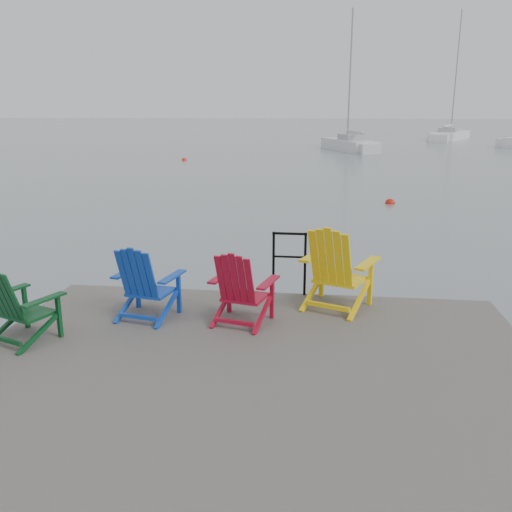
# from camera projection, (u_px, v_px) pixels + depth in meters

# --- Properties ---
(ground) EXTENTS (400.00, 400.00, 0.00)m
(ground) POSITION_uv_depth(u_px,v_px,m) (248.00, 419.00, 5.47)
(ground) COLOR slate
(ground) RESTS_ON ground
(dock) EXTENTS (6.00, 5.00, 1.40)m
(dock) POSITION_uv_depth(u_px,v_px,m) (248.00, 388.00, 5.38)
(dock) COLOR #322F2D
(dock) RESTS_ON ground
(handrail) EXTENTS (0.48, 0.04, 0.90)m
(handrail) POSITION_uv_depth(u_px,v_px,m) (289.00, 257.00, 7.52)
(handrail) COLOR black
(handrail) RESTS_ON dock
(chair_green) EXTENTS (0.87, 0.83, 0.90)m
(chair_green) POSITION_uv_depth(u_px,v_px,m) (18.00, 303.00, 5.99)
(chair_green) COLOR #0A3C1A
(chair_green) RESTS_ON dock
(chair_blue) EXTENTS (0.85, 0.81, 0.95)m
(chair_blue) POSITION_uv_depth(u_px,v_px,m) (145.00, 282.00, 6.66)
(chair_blue) COLOR #103DAB
(chair_blue) RESTS_ON dock
(chair_red) EXTENTS (0.85, 0.80, 0.92)m
(chair_red) POSITION_uv_depth(u_px,v_px,m) (241.00, 287.00, 6.50)
(chair_red) COLOR #A20B25
(chair_red) RESTS_ON dock
(chair_yellow) EXTENTS (1.08, 1.03, 1.11)m
(chair_yellow) POSITION_uv_depth(u_px,v_px,m) (336.00, 267.00, 6.98)
(chair_yellow) COLOR yellow
(chair_yellow) RESTS_ON dock
(sailboat_near) EXTENTS (4.32, 7.77, 10.53)m
(sailboat_near) POSITION_uv_depth(u_px,v_px,m) (349.00, 146.00, 41.75)
(sailboat_near) COLOR silver
(sailboat_near) RESTS_ON ground
(sailboat_mid) EXTENTS (6.06, 9.78, 13.06)m
(sailboat_mid) POSITION_uv_depth(u_px,v_px,m) (449.00, 136.00, 56.95)
(sailboat_mid) COLOR white
(sailboat_mid) RESTS_ON ground
(buoy_a) EXTENTS (0.33, 0.33, 0.33)m
(buoy_a) POSITION_uv_depth(u_px,v_px,m) (390.00, 204.00, 18.06)
(buoy_a) COLOR red
(buoy_a) RESTS_ON ground
(buoy_b) EXTENTS (0.32, 0.32, 0.32)m
(buoy_b) POSITION_uv_depth(u_px,v_px,m) (184.00, 160.00, 33.49)
(buoy_b) COLOR red
(buoy_b) RESTS_ON ground
(buoy_d) EXTENTS (0.38, 0.38, 0.38)m
(buoy_d) POSITION_uv_depth(u_px,v_px,m) (351.00, 149.00, 43.47)
(buoy_d) COLOR #E63C0D
(buoy_d) RESTS_ON ground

